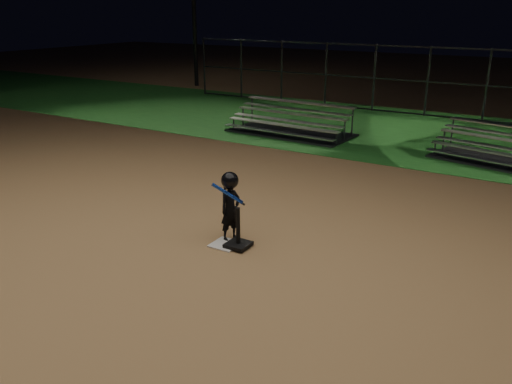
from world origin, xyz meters
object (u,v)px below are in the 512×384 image
Objects in this scene: home_plate at (225,244)px; bleacher_right at (507,157)px; batting_tee at (238,240)px; child_batter at (230,204)px; bleacher_left at (290,128)px.

home_plate is 8.47m from bleacher_right.
child_batter reaches higher than batting_tee.
child_batter is at bearing 144.51° from batting_tee.
bleacher_right is (3.19, 7.71, 0.04)m from batting_tee.
batting_tee is 0.17× the size of bleacher_left.
child_batter is (-0.05, 0.24, 0.64)m from home_plate.
bleacher_right reaches higher than batting_tee.
home_plate is 0.65× the size of batting_tee.
home_plate is 0.27m from batting_tee.
child_batter is 8.29m from bleacher_right.
home_plate is 0.37× the size of child_batter.
batting_tee is at bearing 7.86° from home_plate.
bleacher_left is at bearing 37.94° from child_batter.
child_batter reaches higher than bleacher_right.
child_batter reaches higher than home_plate.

